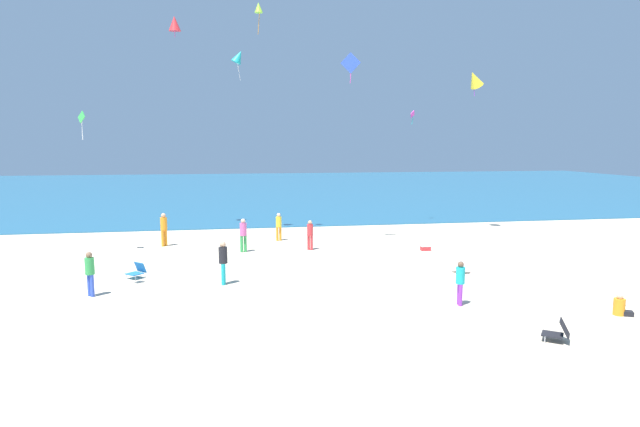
{
  "coord_description": "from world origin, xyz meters",
  "views": [
    {
      "loc": [
        -3.33,
        -14.13,
        5.19
      ],
      "look_at": [
        0.0,
        5.46,
        2.56
      ],
      "focal_mm": 29.69,
      "sensor_mm": 36.0,
      "label": 1
    }
  ],
  "objects_px": {
    "beach_chair_far_right": "(137,271)",
    "kite_blue": "(351,63)",
    "person_6": "(223,260)",
    "person_0": "(310,233)",
    "person_4": "(279,225)",
    "kite_teal": "(238,57)",
    "cooler_box": "(425,248)",
    "kite_lime": "(259,8)",
    "kite_yellow": "(475,79)",
    "beach_chair_far_left": "(558,332)",
    "person_1": "(243,233)",
    "person_5": "(620,307)",
    "person_7": "(90,271)",
    "person_3": "(460,280)",
    "person_2": "(164,227)",
    "kite_red": "(174,24)",
    "kite_magenta": "(413,115)",
    "kite_green": "(82,118)",
    "beach_chair_mid_beach": "(461,267)"
  },
  "relations": [
    {
      "from": "beach_chair_far_right",
      "to": "kite_blue",
      "type": "relative_size",
      "value": 0.55
    },
    {
      "from": "person_6",
      "to": "person_0",
      "type": "bearing_deg",
      "value": 59.86
    },
    {
      "from": "person_4",
      "to": "beach_chair_far_right",
      "type": "bearing_deg",
      "value": 134.02
    },
    {
      "from": "kite_teal",
      "to": "cooler_box",
      "type": "bearing_deg",
      "value": -36.82
    },
    {
      "from": "kite_lime",
      "to": "kite_yellow",
      "type": "bearing_deg",
      "value": -4.63
    },
    {
      "from": "beach_chair_far_left",
      "to": "person_1",
      "type": "height_order",
      "value": "person_1"
    },
    {
      "from": "person_5",
      "to": "person_7",
      "type": "bearing_deg",
      "value": -170.91
    },
    {
      "from": "person_1",
      "to": "person_5",
      "type": "xyz_separation_m",
      "value": [
        11.08,
        -11.47,
        -0.68
      ]
    },
    {
      "from": "person_4",
      "to": "kite_blue",
      "type": "distance_m",
      "value": 9.16
    },
    {
      "from": "beach_chair_far_left",
      "to": "person_4",
      "type": "bearing_deg",
      "value": -32.33
    },
    {
      "from": "kite_teal",
      "to": "kite_blue",
      "type": "bearing_deg",
      "value": -36.99
    },
    {
      "from": "kite_lime",
      "to": "person_7",
      "type": "bearing_deg",
      "value": -120.09
    },
    {
      "from": "person_3",
      "to": "kite_blue",
      "type": "xyz_separation_m",
      "value": [
        -1.15,
        11.03,
        8.35
      ]
    },
    {
      "from": "beach_chair_far_left",
      "to": "beach_chair_far_right",
      "type": "distance_m",
      "value": 14.98
    },
    {
      "from": "person_2",
      "to": "kite_red",
      "type": "xyz_separation_m",
      "value": [
        0.39,
        5.38,
        11.14
      ]
    },
    {
      "from": "beach_chair_far_left",
      "to": "person_7",
      "type": "xyz_separation_m",
      "value": [
        -13.22,
        6.5,
        0.61
      ]
    },
    {
      "from": "person_0",
      "to": "person_5",
      "type": "distance_m",
      "value": 13.9
    },
    {
      "from": "beach_chair_far_left",
      "to": "kite_teal",
      "type": "xyz_separation_m",
      "value": [
        -7.83,
        18.59,
        9.73
      ]
    },
    {
      "from": "person_4",
      "to": "kite_lime",
      "type": "height_order",
      "value": "kite_lime"
    },
    {
      "from": "person_6",
      "to": "kite_magenta",
      "type": "bearing_deg",
      "value": 53.48
    },
    {
      "from": "cooler_box",
      "to": "kite_green",
      "type": "bearing_deg",
      "value": 174.77
    },
    {
      "from": "cooler_box",
      "to": "person_4",
      "type": "distance_m",
      "value": 7.88
    },
    {
      "from": "person_5",
      "to": "kite_blue",
      "type": "xyz_separation_m",
      "value": [
        -5.56,
        12.79,
        8.93
      ]
    },
    {
      "from": "kite_lime",
      "to": "cooler_box",
      "type": "bearing_deg",
      "value": -36.58
    },
    {
      "from": "kite_yellow",
      "to": "person_4",
      "type": "bearing_deg",
      "value": -175.74
    },
    {
      "from": "beach_chair_far_left",
      "to": "kite_blue",
      "type": "relative_size",
      "value": 0.55
    },
    {
      "from": "beach_chair_far_right",
      "to": "person_7",
      "type": "height_order",
      "value": "person_7"
    },
    {
      "from": "beach_chair_mid_beach",
      "to": "kite_green",
      "type": "distance_m",
      "value": 17.86
    },
    {
      "from": "beach_chair_far_left",
      "to": "cooler_box",
      "type": "height_order",
      "value": "beach_chair_far_left"
    },
    {
      "from": "kite_magenta",
      "to": "kite_yellow",
      "type": "height_order",
      "value": "kite_yellow"
    },
    {
      "from": "kite_green",
      "to": "kite_teal",
      "type": "bearing_deg",
      "value": 35.41
    },
    {
      "from": "person_1",
      "to": "person_6",
      "type": "bearing_deg",
      "value": -23.02
    },
    {
      "from": "person_0",
      "to": "kite_lime",
      "type": "xyz_separation_m",
      "value": [
        -2.09,
        4.58,
        11.62
      ]
    },
    {
      "from": "person_7",
      "to": "kite_blue",
      "type": "relative_size",
      "value": 1.02
    },
    {
      "from": "cooler_box",
      "to": "person_7",
      "type": "xyz_separation_m",
      "value": [
        -14.14,
        -5.54,
        0.77
      ]
    },
    {
      "from": "kite_yellow",
      "to": "kite_lime",
      "type": "distance_m",
      "value": 12.7
    },
    {
      "from": "person_0",
      "to": "person_2",
      "type": "height_order",
      "value": "person_2"
    },
    {
      "from": "kite_magenta",
      "to": "kite_teal",
      "type": "height_order",
      "value": "kite_teal"
    },
    {
      "from": "beach_chair_far_left",
      "to": "person_3",
      "type": "height_order",
      "value": "person_3"
    },
    {
      "from": "cooler_box",
      "to": "beach_chair_mid_beach",
      "type": "bearing_deg",
      "value": -92.94
    },
    {
      "from": "kite_lime",
      "to": "kite_teal",
      "type": "xyz_separation_m",
      "value": [
        -1.1,
        0.88,
        -2.46
      ]
    },
    {
      "from": "cooler_box",
      "to": "kite_lime",
      "type": "bearing_deg",
      "value": 143.42
    },
    {
      "from": "person_5",
      "to": "person_6",
      "type": "relative_size",
      "value": 0.44
    },
    {
      "from": "beach_chair_far_left",
      "to": "person_6",
      "type": "relative_size",
      "value": 0.51
    },
    {
      "from": "person_4",
      "to": "kite_teal",
      "type": "xyz_separation_m",
      "value": [
        -1.91,
        2.7,
        9.14
      ]
    },
    {
      "from": "person_1",
      "to": "kite_green",
      "type": "distance_m",
      "value": 8.93
    },
    {
      "from": "beach_chair_mid_beach",
      "to": "kite_yellow",
      "type": "height_order",
      "value": "kite_yellow"
    },
    {
      "from": "person_1",
      "to": "kite_magenta",
      "type": "distance_m",
      "value": 14.68
    },
    {
      "from": "cooler_box",
      "to": "person_6",
      "type": "relative_size",
      "value": 0.29
    },
    {
      "from": "kite_green",
      "to": "kite_red",
      "type": "relative_size",
      "value": 1.07
    }
  ]
}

